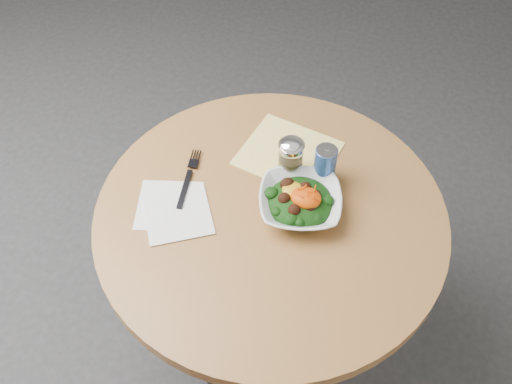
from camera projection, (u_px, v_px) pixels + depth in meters
The scene contains 8 objects.
ground at pixel (266, 338), 2.03m from camera, with size 6.00×6.00×0.00m, color #2A2A2C.
table at pixel (269, 253), 1.60m from camera, with size 0.90×0.90×0.75m.
cloth_napkin at pixel (288, 153), 1.57m from camera, with size 0.25×0.23×0.00m, color yellow.
paper_napkins at pixel (174, 210), 1.45m from camera, with size 0.24×0.23×0.00m.
salad_bowl at pixel (300, 201), 1.43m from camera, with size 0.25×0.25×0.08m.
fork at pixel (189, 176), 1.52m from camera, with size 0.04×0.21×0.00m.
spice_shaker at pixel (291, 158), 1.48m from camera, with size 0.07×0.07×0.12m.
beverage_can at pixel (325, 164), 1.48m from camera, with size 0.06×0.06×0.11m.
Camera 1 is at (0.20, -0.85, 1.91)m, focal length 40.00 mm.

